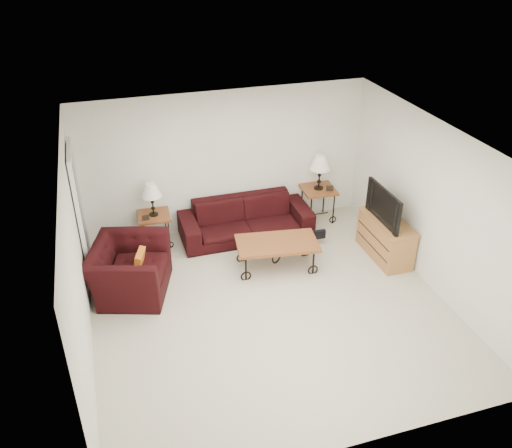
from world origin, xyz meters
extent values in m
plane|color=#BEB5A2|center=(0.00, 0.00, 0.00)|extent=(5.00, 5.00, 0.00)
cube|color=silver|center=(0.00, 2.50, 1.25)|extent=(5.00, 0.02, 2.50)
cube|color=silver|center=(0.00, -2.50, 1.25)|extent=(5.00, 0.02, 2.50)
cube|color=silver|center=(-2.50, 0.00, 1.25)|extent=(0.02, 5.00, 2.50)
cube|color=silver|center=(2.50, 0.00, 1.25)|extent=(0.02, 5.00, 2.50)
plane|color=white|center=(0.00, 0.00, 2.50)|extent=(5.00, 5.00, 0.00)
cube|color=black|center=(-2.47, 1.65, 1.02)|extent=(0.08, 0.94, 2.04)
imported|color=black|center=(0.22, 2.02, 0.33)|extent=(2.28, 0.89, 0.67)
cube|color=brown|center=(-1.33, 2.20, 0.29)|extent=(0.55, 0.55, 0.58)
cube|color=brown|center=(1.65, 2.20, 0.32)|extent=(0.62, 0.62, 0.64)
cube|color=black|center=(-1.48, 2.05, 0.63)|extent=(0.12, 0.03, 0.10)
cube|color=black|center=(1.80, 2.05, 0.69)|extent=(0.13, 0.05, 0.11)
cube|color=brown|center=(0.42, 0.93, 0.24)|extent=(1.36, 0.86, 0.48)
imported|color=black|center=(-1.88, 0.98, 0.39)|extent=(1.38, 1.47, 0.78)
cube|color=#CD5A1A|center=(-1.72, 0.93, 0.52)|extent=(0.20, 0.37, 0.36)
cube|color=#AB793F|center=(2.23, 0.73, 0.33)|extent=(0.47, 1.12, 0.67)
imported|color=black|center=(2.21, 0.73, 0.96)|extent=(0.13, 1.00, 0.58)
ellipsoid|color=black|center=(1.33, 1.50, 0.24)|extent=(0.46, 0.41, 0.48)
camera|label=1|loc=(-2.01, -5.83, 4.94)|focal=37.70mm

